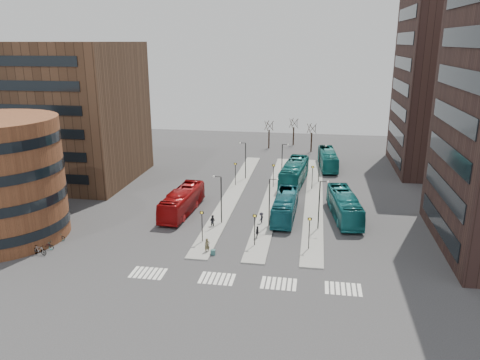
% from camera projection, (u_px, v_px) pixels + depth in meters
% --- Properties ---
extents(ground, '(160.00, 160.00, 0.00)m').
position_uv_depth(ground, '(219.00, 301.00, 41.39)').
color(ground, '#2E2E31').
rests_on(ground, ground).
extents(island_left, '(2.50, 45.00, 0.15)m').
position_uv_depth(island_left, '(234.00, 193.00, 70.36)').
color(island_left, gray).
rests_on(island_left, ground).
extents(island_mid, '(2.50, 45.00, 0.15)m').
position_uv_depth(island_mid, '(273.00, 196.00, 69.42)').
color(island_mid, gray).
rests_on(island_mid, ground).
extents(island_right, '(2.50, 45.00, 0.15)m').
position_uv_depth(island_right, '(314.00, 198.00, 68.49)').
color(island_right, gray).
rests_on(island_right, ground).
extents(suitcase, '(0.48, 0.38, 0.59)m').
position_uv_depth(suitcase, '(213.00, 252.00, 50.28)').
color(suitcase, navy).
rests_on(suitcase, ground).
extents(red_bus, '(3.41, 11.83, 3.26)m').
position_uv_depth(red_bus, '(182.00, 201.00, 62.18)').
color(red_bus, '#970B0D').
rests_on(red_bus, ground).
extents(teal_bus_a, '(2.94, 11.23, 3.11)m').
position_uv_depth(teal_bus_a, '(285.00, 206.00, 60.72)').
color(teal_bus_a, '#145864').
rests_on(teal_bus_a, ground).
extents(teal_bus_b, '(4.34, 13.29, 3.64)m').
position_uv_depth(teal_bus_b, '(294.00, 173.00, 75.03)').
color(teal_bus_b, '#146667').
rests_on(teal_bus_b, ground).
extents(teal_bus_c, '(4.39, 12.22, 3.33)m').
position_uv_depth(teal_bus_c, '(344.00, 206.00, 60.39)').
color(teal_bus_c, '#146367').
rests_on(teal_bus_c, ground).
extents(teal_bus_d, '(3.60, 11.81, 3.24)m').
position_uv_depth(teal_bus_d, '(328.00, 159.00, 84.44)').
color(teal_bus_d, '#166E6C').
rests_on(teal_bus_d, ground).
extents(traveller, '(0.72, 0.66, 1.64)m').
position_uv_depth(traveller, '(207.00, 246.00, 50.68)').
color(traveller, brown).
rests_on(traveller, ground).
extents(commuter_a, '(0.90, 0.79, 1.55)m').
position_uv_depth(commuter_a, '(213.00, 221.00, 57.74)').
color(commuter_a, black).
rests_on(commuter_a, ground).
extents(commuter_b, '(0.46, 0.96, 1.59)m').
position_uv_depth(commuter_b, '(257.00, 233.00, 54.19)').
color(commuter_b, black).
rests_on(commuter_b, ground).
extents(commuter_c, '(0.78, 1.08, 1.51)m').
position_uv_depth(commuter_c, '(261.00, 218.00, 58.67)').
color(commuter_c, black).
rests_on(commuter_c, ground).
extents(bicycle_near, '(1.79, 0.65, 0.93)m').
position_uv_depth(bicycle_near, '(46.00, 245.00, 51.56)').
color(bicycle_near, gray).
rests_on(bicycle_near, ground).
extents(bicycle_mid, '(1.88, 0.74, 1.10)m').
position_uv_depth(bicycle_mid, '(39.00, 250.00, 50.23)').
color(bicycle_mid, gray).
rests_on(bicycle_mid, ground).
extents(bicycle_far, '(1.82, 0.81, 0.93)m').
position_uv_depth(bicycle_far, '(58.00, 237.00, 53.79)').
color(bicycle_far, gray).
rests_on(bicycle_far, ground).
extents(crosswalk_stripes, '(22.35, 2.40, 0.01)m').
position_uv_depth(crosswalk_stripes, '(245.00, 281.00, 44.90)').
color(crosswalk_stripes, silver).
rests_on(crosswalk_stripes, ground).
extents(office_block, '(25.00, 20.12, 22.00)m').
position_uv_depth(office_block, '(55.00, 112.00, 75.66)').
color(office_block, '#4C3423').
rests_on(office_block, ground).
extents(tower_far, '(20.12, 20.00, 30.00)m').
position_uv_depth(tower_far, '(462.00, 85.00, 79.41)').
color(tower_far, '#311F1B').
rests_on(tower_far, ground).
extents(sign_poles, '(12.45, 22.12, 3.65)m').
position_uv_depth(sign_poles, '(266.00, 195.00, 62.20)').
color(sign_poles, black).
rests_on(sign_poles, ground).
extents(lamp_posts, '(14.04, 20.24, 6.12)m').
position_uv_depth(lamp_posts, '(277.00, 177.00, 66.43)').
color(lamp_posts, black).
rests_on(lamp_posts, ground).
extents(bare_trees, '(10.97, 8.14, 5.90)m').
position_uv_depth(bare_trees, '(291.00, 136.00, 99.45)').
color(bare_trees, black).
rests_on(bare_trees, ground).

